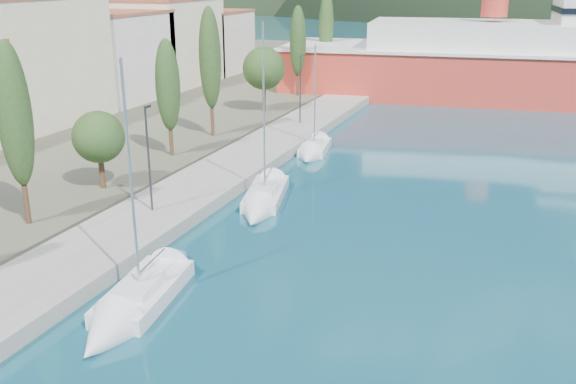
% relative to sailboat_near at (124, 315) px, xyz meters
% --- Properties ---
extents(ground, '(1400.00, 1400.00, 0.00)m').
position_rel_sailboat_near_xyz_m(ground, '(3.97, 114.57, -0.31)').
color(ground, '#144B5C').
extents(quay, '(5.00, 88.00, 0.80)m').
position_rel_sailboat_near_xyz_m(quay, '(-5.03, 20.57, 0.09)').
color(quay, gray).
rests_on(quay, ground).
extents(town_buildings, '(9.20, 69.20, 11.30)m').
position_rel_sailboat_near_xyz_m(town_buildings, '(-28.03, 31.47, 5.25)').
color(town_buildings, beige).
rests_on(town_buildings, land_strip).
extents(tree_row, '(4.14, 63.65, 11.26)m').
position_rel_sailboat_near_xyz_m(tree_row, '(-10.38, 27.93, 5.65)').
color(tree_row, '#47301E').
rests_on(tree_row, land_strip).
extents(lamp_posts, '(0.15, 47.83, 6.06)m').
position_rel_sailboat_near_xyz_m(lamp_posts, '(-5.03, 10.54, 3.77)').
color(lamp_posts, '#2D2D33').
rests_on(lamp_posts, quay).
extents(sailboat_near, '(3.50, 8.34, 11.62)m').
position_rel_sailboat_near_xyz_m(sailboat_near, '(0.00, 0.00, 0.00)').
color(sailboat_near, silver).
rests_on(sailboat_near, ground).
extents(sailboat_mid, '(4.11, 8.60, 11.97)m').
position_rel_sailboat_near_xyz_m(sailboat_mid, '(-0.13, 14.39, -0.02)').
color(sailboat_mid, silver).
rests_on(sailboat_mid, ground).
extents(sailboat_far, '(3.03, 6.63, 9.39)m').
position_rel_sailboat_near_xyz_m(sailboat_far, '(-1.29, 26.98, -0.04)').
color(sailboat_far, silver).
rests_on(sailboat_far, ground).
extents(ferry, '(66.30, 21.94, 12.92)m').
position_rel_sailboat_near_xyz_m(ferry, '(18.37, 59.15, 3.62)').
color(ferry, red).
rests_on(ferry, ground).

